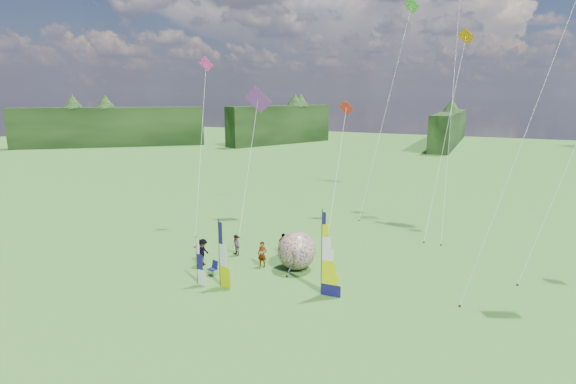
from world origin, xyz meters
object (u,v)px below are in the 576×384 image
at_px(bol_inflatable, 297,251).
at_px(feather_banner_main, 322,254).
at_px(spectator_d, 283,244).
at_px(side_banner_far, 197,261).
at_px(spectator_c, 203,252).
at_px(spectator_b, 236,245).
at_px(side_banner_left, 219,254).
at_px(camp_chair, 212,268).
at_px(kite_whale, 452,98).
at_px(spectator_a, 262,254).

bearing_deg(bol_inflatable, feather_banner_main, -46.00).
height_order(bol_inflatable, spectator_d, bol_inflatable).
distance_m(side_banner_far, spectator_d, 7.31).
height_order(feather_banner_main, spectator_c, feather_banner_main).
bearing_deg(spectator_b, side_banner_left, -38.26).
distance_m(feather_banner_main, side_banner_left, 6.04).
xyz_separation_m(spectator_b, camp_chair, (0.51, -3.67, -0.29)).
height_order(side_banner_far, kite_whale, kite_whale).
bearing_deg(feather_banner_main, side_banner_far, -168.07).
relative_size(feather_banner_main, side_banner_far, 1.66).
relative_size(camp_chair, kite_whale, 0.04).
bearing_deg(feather_banner_main, bol_inflatable, 131.88).
xyz_separation_m(bol_inflatable, spectator_b, (-4.89, 0.47, -0.50)).
xyz_separation_m(spectator_a, spectator_b, (-2.68, 1.08, -0.11)).
xyz_separation_m(spectator_d, camp_chair, (-2.40, -5.34, -0.30)).
relative_size(bol_inflatable, camp_chair, 2.71).
bearing_deg(kite_whale, spectator_a, -102.53).
xyz_separation_m(side_banner_left, bol_inflatable, (3.02, 4.37, -0.75)).
bearing_deg(spectator_b, kite_whale, 78.34).
bearing_deg(side_banner_far, spectator_a, 70.60).
height_order(side_banner_left, camp_chair, side_banner_left).
xyz_separation_m(spectator_c, camp_chair, (1.51, -1.13, -0.45)).
bearing_deg(side_banner_left, kite_whale, 74.82).
xyz_separation_m(side_banner_far, spectator_c, (-1.50, 2.66, -0.55)).
relative_size(bol_inflatable, kite_whale, 0.12).
bearing_deg(side_banner_far, side_banner_left, 23.37).
bearing_deg(side_banner_far, kite_whale, 66.17).
distance_m(spectator_d, camp_chair, 5.86).
xyz_separation_m(spectator_c, spectator_d, (3.91, 4.21, -0.15)).
distance_m(side_banner_far, spectator_b, 5.28).
bearing_deg(feather_banner_main, side_banner_left, -168.26).
distance_m(bol_inflatable, camp_chair, 5.47).
bearing_deg(camp_chair, side_banner_far, -74.61).
relative_size(spectator_c, camp_chair, 1.99).
height_order(side_banner_left, spectator_b, side_banner_left).
xyz_separation_m(side_banner_far, spectator_d, (2.41, 6.87, -0.70)).
bearing_deg(camp_chair, spectator_c, 159.35).
relative_size(side_banner_far, spectator_c, 1.60).
distance_m(spectator_a, spectator_c, 3.96).
height_order(spectator_d, kite_whale, kite_whale).
xyz_separation_m(spectator_b, kite_whale, (12.43, 13.63, 10.08)).
bearing_deg(kite_whale, spectator_c, -108.71).
distance_m(bol_inflatable, spectator_c, 6.25).
bearing_deg(kite_whale, side_banner_left, -98.77).
bearing_deg(camp_chair, spectator_b, 113.91).
height_order(spectator_b, camp_chair, spectator_b).
relative_size(feather_banner_main, spectator_a, 2.84).
xyz_separation_m(feather_banner_main, spectator_c, (-8.71, 0.85, -1.52)).
xyz_separation_m(side_banner_left, spectator_b, (-1.86, 4.84, -1.25)).
height_order(spectator_b, kite_whale, kite_whale).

